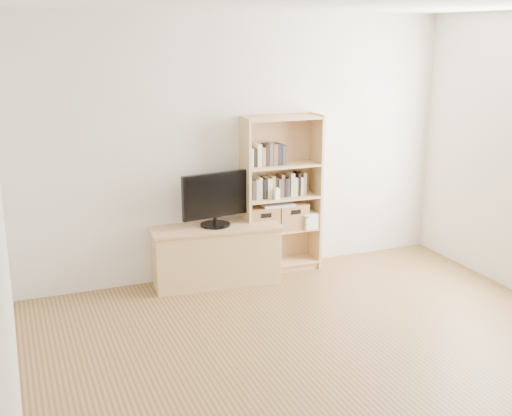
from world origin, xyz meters
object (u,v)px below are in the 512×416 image
tv_stand (216,255)px  bookshelf (281,195)px  television (215,199)px  baby_monitor (277,194)px  basket_right (290,215)px  laptop (277,204)px  basket_left (262,219)px

tv_stand → bookshelf: bearing=11.9°
television → baby_monitor: (0.65, -0.00, -0.01)m
bookshelf → basket_right: size_ratio=5.13×
tv_stand → baby_monitor: baby_monitor is taller
tv_stand → baby_monitor: size_ratio=12.06×
television → laptop: bearing=-3.3°
tv_stand → bookshelf: bookshelf is taller
baby_monitor → laptop: bearing=51.3°
basket_left → baby_monitor: bearing=-31.7°
tv_stand → television: television is taller
television → basket_left: 0.60m
basket_left → laptop: (0.16, -0.02, 0.14)m
basket_left → basket_right: (0.31, -0.00, 0.00)m
laptop → television: bearing=-170.1°
bookshelf → laptop: size_ratio=4.93×
baby_monitor → basket_right: (0.19, 0.08, -0.26)m
bookshelf → television: 0.75m
baby_monitor → laptop: (0.03, 0.07, -0.12)m
bookshelf → baby_monitor: 0.13m
tv_stand → basket_left: size_ratio=3.94×
bookshelf → basket_left: (-0.22, -0.00, -0.23)m
bookshelf → laptop: bearing=-160.0°
television → laptop: television is taller
television → basket_left: (0.53, 0.08, -0.27)m
bookshelf → basket_left: size_ratio=5.20×
baby_monitor → television: bearing=167.5°
bookshelf → laptop: 0.11m
bookshelf → baby_monitor: size_ratio=15.94×
laptop → baby_monitor: bearing=-112.0°
baby_monitor → bookshelf: bearing=32.2°
baby_monitor → laptop: size_ratio=0.31×
tv_stand → bookshelf: size_ratio=0.76×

